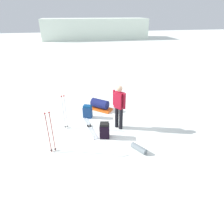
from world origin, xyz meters
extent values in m
plane|color=white|center=(0.00, 0.00, 0.00)|extent=(80.00, 80.00, 0.00)
cube|color=white|center=(2.65, 27.61, 1.51)|extent=(16.36, 5.07, 3.03)
cylinder|color=black|center=(0.32, -0.08, 0.42)|extent=(0.14, 0.14, 0.85)
cylinder|color=black|center=(0.20, 0.08, 0.42)|extent=(0.14, 0.14, 0.85)
cube|color=maroon|center=(0.26, 0.00, 1.15)|extent=(0.38, 0.40, 0.60)
cylinder|color=maroon|center=(0.41, -0.19, 1.18)|extent=(0.09, 0.09, 0.58)
cylinder|color=maroon|center=(0.11, 0.19, 1.18)|extent=(0.09, 0.09, 0.58)
sphere|color=tan|center=(0.26, 0.00, 1.59)|extent=(0.22, 0.22, 0.22)
cube|color=silver|center=(-0.79, 0.30, 0.01)|extent=(0.37, 1.80, 0.02)
cube|color=black|center=(-0.79, 0.30, 0.04)|extent=(0.09, 0.15, 0.03)
cube|color=silver|center=(-0.89, 0.29, 0.01)|extent=(0.37, 1.80, 0.02)
cube|color=black|center=(-0.89, 0.29, 0.04)|extent=(0.09, 0.15, 0.03)
cube|color=black|center=(-0.37, -0.52, 0.25)|extent=(0.38, 0.34, 0.49)
cube|color=black|center=(-0.37, -0.52, 0.53)|extent=(0.34, 0.30, 0.08)
cube|color=navy|center=(-0.83, 1.05, 0.23)|extent=(0.41, 0.36, 0.47)
cube|color=navy|center=(-0.83, 1.05, 0.51)|extent=(0.37, 0.32, 0.08)
cylinder|color=#BAB7B9|center=(-1.74, 0.35, 0.64)|extent=(0.02, 0.02, 1.29)
sphere|color=#A51919|center=(-1.74, 0.35, 1.32)|extent=(0.05, 0.05, 0.05)
cylinder|color=black|center=(-1.74, 0.35, 0.06)|extent=(0.07, 0.07, 0.01)
cylinder|color=#BAB7B9|center=(-1.66, 0.38, 0.64)|extent=(0.02, 0.02, 1.29)
sphere|color=#A51919|center=(-1.66, 0.38, 1.32)|extent=(0.05, 0.05, 0.05)
cylinder|color=black|center=(-1.66, 0.38, 0.06)|extent=(0.07, 0.07, 0.01)
cylinder|color=maroon|center=(-2.15, -0.99, 0.67)|extent=(0.02, 0.02, 1.35)
sphere|color=#A51919|center=(-2.15, -0.99, 1.38)|extent=(0.05, 0.05, 0.05)
cylinder|color=black|center=(-2.15, -0.99, 0.06)|extent=(0.07, 0.07, 0.01)
cylinder|color=maroon|center=(-2.03, -0.95, 0.67)|extent=(0.02, 0.02, 1.35)
sphere|color=#A51919|center=(-2.03, -0.95, 1.38)|extent=(0.05, 0.05, 0.05)
cylinder|color=black|center=(-2.03, -0.95, 0.06)|extent=(0.07, 0.07, 0.01)
cube|color=#E95717|center=(-0.23, 1.67, 0.04)|extent=(1.13, 1.05, 0.09)
cylinder|color=navy|center=(-0.23, 1.67, 0.29)|extent=(0.85, 0.80, 0.40)
cylinder|color=slate|center=(0.58, -1.47, 0.09)|extent=(0.45, 0.56, 0.18)
camera|label=1|loc=(-1.21, -6.13, 3.95)|focal=30.97mm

